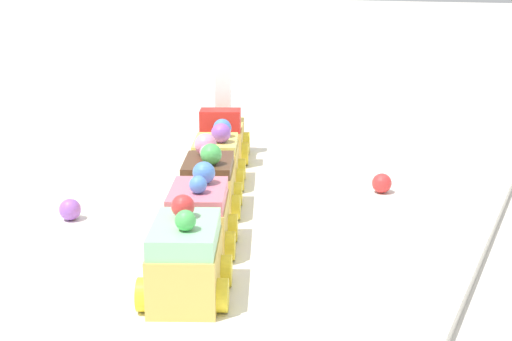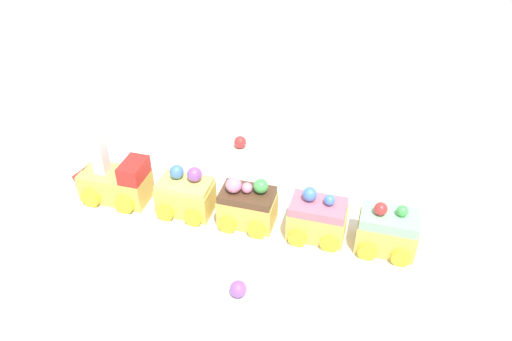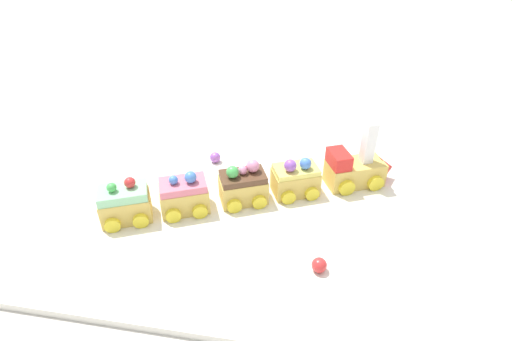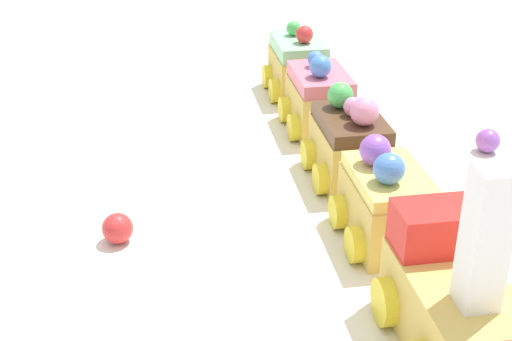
# 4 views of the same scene
# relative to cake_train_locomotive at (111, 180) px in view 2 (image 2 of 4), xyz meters

# --- Properties ---
(ground_plane) EXTENTS (10.00, 10.00, 0.00)m
(ground_plane) POSITION_rel_cake_train_locomotive_xyz_m (-0.15, -0.11, -0.04)
(ground_plane) COLOR beige
(display_board) EXTENTS (0.69, 0.47, 0.01)m
(display_board) POSITION_rel_cake_train_locomotive_xyz_m (-0.15, -0.11, -0.04)
(display_board) COLOR white
(display_board) RESTS_ON ground_plane
(cake_train_locomotive) EXTENTS (0.13, 0.10, 0.12)m
(cake_train_locomotive) POSITION_rel_cake_train_locomotive_xyz_m (0.00, 0.00, 0.00)
(cake_train_locomotive) COLOR #E0BC56
(cake_train_locomotive) RESTS_ON display_board
(cake_car_lemon) EXTENTS (0.09, 0.08, 0.07)m
(cake_car_lemon) POSITION_rel_cake_train_locomotive_xyz_m (-0.11, -0.05, -0.00)
(cake_car_lemon) COLOR #E0BC56
(cake_car_lemon) RESTS_ON display_board
(cake_car_chocolate) EXTENTS (0.09, 0.08, 0.07)m
(cake_car_chocolate) POSITION_rel_cake_train_locomotive_xyz_m (-0.19, -0.08, -0.00)
(cake_car_chocolate) COLOR #E0BC56
(cake_car_chocolate) RESTS_ON display_board
(cake_car_strawberry) EXTENTS (0.09, 0.08, 0.07)m
(cake_car_strawberry) POSITION_rel_cake_train_locomotive_xyz_m (-0.28, -0.12, -0.00)
(cake_car_strawberry) COLOR #E0BC56
(cake_car_strawberry) RESTS_ON display_board
(cake_car_mint) EXTENTS (0.09, 0.08, 0.07)m
(cake_car_mint) POSITION_rel_cake_train_locomotive_xyz_m (-0.37, -0.16, -0.00)
(cake_car_mint) COLOR #E0BC56
(cake_car_mint) RESTS_ON display_board
(gumball_red) EXTENTS (0.02, 0.02, 0.02)m
(gumball_red) POSITION_rel_cake_train_locomotive_xyz_m (-0.06, -0.22, -0.02)
(gumball_red) COLOR red
(gumball_red) RESTS_ON display_board
(gumball_purple) EXTENTS (0.02, 0.02, 0.02)m
(gumball_purple) POSITION_rel_cake_train_locomotive_xyz_m (-0.27, 0.02, -0.02)
(gumball_purple) COLOR #9956C6
(gumball_purple) RESTS_ON display_board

